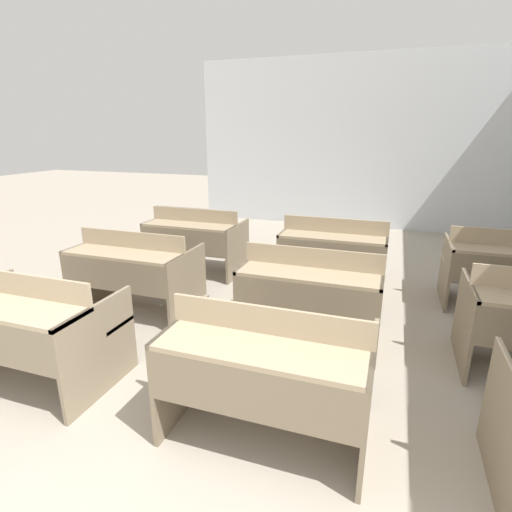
{
  "coord_description": "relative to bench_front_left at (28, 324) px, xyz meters",
  "views": [
    {
      "loc": [
        0.85,
        -0.7,
        1.78
      ],
      "look_at": [
        -0.25,
        2.49,
        0.73
      ],
      "focal_mm": 28.0,
      "sensor_mm": 36.0,
      "label": 1
    }
  ],
  "objects": [
    {
      "name": "bench_second_left",
      "position": [
        -0.01,
        1.28,
        0.0
      ],
      "size": [
        1.19,
        0.75,
        0.84
      ],
      "color": "#7B6C55",
      "rests_on": "ground_plane"
    },
    {
      "name": "wall_back",
      "position": [
        1.55,
        5.99,
        1.11
      ],
      "size": [
        5.94,
        0.06,
        3.13
      ],
      "color": "silver",
      "rests_on": "ground_plane"
    },
    {
      "name": "bench_third_center",
      "position": [
        1.8,
        2.58,
        0.0
      ],
      "size": [
        1.19,
        0.75,
        0.84
      ],
      "color": "#796A53",
      "rests_on": "ground_plane"
    },
    {
      "name": "bench_second_center",
      "position": [
        1.8,
        1.29,
        0.0
      ],
      "size": [
        1.19,
        0.75,
        0.84
      ],
      "color": "#796A53",
      "rests_on": "ground_plane"
    },
    {
      "name": "bench_front_left",
      "position": [
        0.0,
        0.0,
        0.0
      ],
      "size": [
        1.19,
        0.75,
        0.84
      ],
      "color": "#83745D",
      "rests_on": "ground_plane"
    },
    {
      "name": "bench_front_center",
      "position": [
        1.8,
        0.04,
        0.0
      ],
      "size": [
        1.19,
        0.75,
        0.84
      ],
      "color": "#7C6D56",
      "rests_on": "ground_plane"
    },
    {
      "name": "bench_third_left",
      "position": [
        0.01,
        2.58,
        0.0
      ],
      "size": [
        1.19,
        0.75,
        0.84
      ],
      "color": "#796952",
      "rests_on": "ground_plane"
    },
    {
      "name": "bench_third_right",
      "position": [
        3.59,
        2.59,
        0.0
      ],
      "size": [
        1.19,
        0.75,
        0.84
      ],
      "color": "#796A53",
      "rests_on": "ground_plane"
    }
  ]
}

